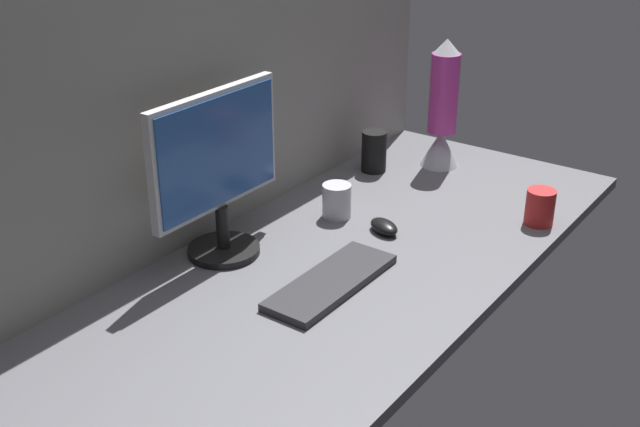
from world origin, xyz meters
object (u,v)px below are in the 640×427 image
(keyboard, at_px, (331,282))
(mug_black_travel, at_px, (374,151))
(mug_red_plastic, at_px, (540,207))
(monitor, at_px, (217,167))
(mug_steel, at_px, (337,201))
(mouse, at_px, (384,227))
(lava_lamp, at_px, (442,114))

(keyboard, bearing_deg, mug_black_travel, 24.92)
(keyboard, xyz_separation_m, mug_red_plastic, (0.60, -0.26, 0.04))
(monitor, relative_size, mug_steel, 4.43)
(monitor, distance_m, mouse, 0.48)
(mouse, xyz_separation_m, mug_steel, (0.01, 0.16, 0.03))
(mug_steel, height_order, mug_red_plastic, mug_red_plastic)
(monitor, relative_size, mug_black_travel, 3.25)
(mouse, bearing_deg, mug_steel, 111.31)
(keyboard, relative_size, mug_steel, 3.94)
(mouse, bearing_deg, keyboard, -147.37)
(monitor, relative_size, keyboard, 1.12)
(monitor, xyz_separation_m, lava_lamp, (0.84, -0.16, -0.06))
(mug_red_plastic, relative_size, lava_lamp, 0.24)
(monitor, height_order, mouse, monitor)
(keyboard, relative_size, lava_lamp, 0.92)
(mug_black_travel, bearing_deg, keyboard, -155.33)
(keyboard, xyz_separation_m, mouse, (0.31, 0.05, 0.01))
(mug_steel, xyz_separation_m, mug_black_travel, (0.34, 0.10, 0.02))
(monitor, distance_m, lava_lamp, 0.86)
(monitor, xyz_separation_m, mug_red_plastic, (0.62, -0.58, -0.18))
(monitor, distance_m, mug_steel, 0.40)
(mug_black_travel, bearing_deg, monitor, 178.72)
(mouse, xyz_separation_m, mug_red_plastic, (0.29, -0.31, 0.03))
(lava_lamp, bearing_deg, mug_black_travel, 138.67)
(monitor, bearing_deg, mouse, -38.91)
(monitor, height_order, mug_red_plastic, monitor)
(mug_red_plastic, height_order, lava_lamp, lava_lamp)
(mug_steel, relative_size, mug_red_plastic, 0.96)
(mug_black_travel, relative_size, mug_red_plastic, 1.31)
(mug_black_travel, height_order, mug_red_plastic, mug_black_travel)
(keyboard, distance_m, mug_red_plastic, 0.65)
(keyboard, bearing_deg, lava_lamp, 11.16)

